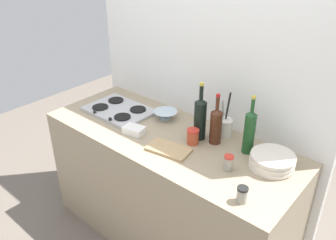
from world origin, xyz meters
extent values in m
plane|color=#6B6056|center=(0.00, 0.00, 0.00)|extent=(6.00, 6.00, 0.00)
cube|color=tan|center=(0.00, 0.00, 0.45)|extent=(1.80, 0.70, 0.90)
cube|color=white|center=(0.00, 0.38, 1.12)|extent=(1.90, 0.06, 2.23)
cube|color=#B2B2B7|center=(-0.51, 0.03, 0.91)|extent=(0.49, 0.35, 0.02)
cylinder|color=black|center=(-0.63, -0.05, 0.93)|extent=(0.12, 0.12, 0.01)
cylinder|color=black|center=(-0.39, -0.05, 0.93)|extent=(0.12, 0.12, 0.01)
cylinder|color=black|center=(-0.63, 0.11, 0.93)|extent=(0.12, 0.12, 0.01)
cylinder|color=black|center=(-0.39, 0.11, 0.93)|extent=(0.12, 0.12, 0.01)
cylinder|color=black|center=(-0.60, -0.13, 0.93)|extent=(0.02, 0.02, 0.02)
cylinder|color=black|center=(-0.43, -0.13, 0.93)|extent=(0.02, 0.02, 0.02)
cylinder|color=silver|center=(0.68, 0.12, 0.91)|extent=(0.25, 0.25, 0.01)
cylinder|color=silver|center=(0.68, 0.12, 0.92)|extent=(0.25, 0.25, 0.01)
cylinder|color=silver|center=(0.68, 0.12, 0.94)|extent=(0.25, 0.25, 0.01)
cylinder|color=silver|center=(0.68, 0.12, 0.95)|extent=(0.25, 0.25, 0.01)
cylinder|color=silver|center=(0.68, 0.12, 0.96)|extent=(0.25, 0.25, 0.01)
cylinder|color=silver|center=(0.68, 0.12, 0.98)|extent=(0.25, 0.25, 0.01)
cylinder|color=#19471E|center=(0.49, 0.17, 1.03)|extent=(0.07, 0.07, 0.26)
cone|color=#19471E|center=(0.49, 0.17, 1.17)|extent=(0.07, 0.07, 0.02)
cylinder|color=#19471E|center=(0.49, 0.17, 1.22)|extent=(0.02, 0.02, 0.08)
cylinder|color=gold|center=(0.49, 0.17, 1.27)|extent=(0.02, 0.02, 0.02)
cylinder|color=black|center=(0.17, 0.12, 1.03)|extent=(0.08, 0.08, 0.26)
cone|color=black|center=(0.17, 0.12, 1.17)|extent=(0.08, 0.08, 0.03)
cylinder|color=black|center=(0.17, 0.12, 1.23)|extent=(0.03, 0.03, 0.09)
cylinder|color=gold|center=(0.17, 0.12, 1.28)|extent=(0.03, 0.03, 0.02)
cylinder|color=#472314|center=(0.28, 0.14, 1.01)|extent=(0.08, 0.08, 0.21)
cone|color=#472314|center=(0.28, 0.14, 1.13)|extent=(0.08, 0.08, 0.03)
cylinder|color=#472314|center=(0.28, 0.14, 1.18)|extent=(0.02, 0.02, 0.08)
cylinder|color=#B21E1E|center=(0.28, 0.14, 1.23)|extent=(0.03, 0.03, 0.02)
cylinder|color=silver|center=(-0.17, 0.17, 0.91)|extent=(0.08, 0.08, 0.01)
cone|color=silver|center=(-0.17, 0.17, 0.94)|extent=(0.17, 0.17, 0.05)
cube|color=white|center=(-0.19, -0.12, 0.93)|extent=(0.15, 0.12, 0.05)
cylinder|color=silver|center=(0.28, 0.25, 0.96)|extent=(0.10, 0.10, 0.11)
cylinder|color=#262626|center=(0.28, 0.26, 1.08)|extent=(0.06, 0.05, 0.28)
cylinder|color=#B7B7B2|center=(0.26, 0.25, 1.05)|extent=(0.01, 0.05, 0.21)
cylinder|color=#9E998C|center=(0.70, -0.25, 0.94)|extent=(0.05, 0.05, 0.08)
cylinder|color=black|center=(0.70, -0.25, 0.98)|extent=(0.06, 0.06, 0.01)
cylinder|color=#C64C2D|center=(0.18, 0.03, 0.94)|extent=(0.08, 0.08, 0.09)
cylinder|color=red|center=(0.18, 0.03, 0.99)|extent=(0.08, 0.08, 0.01)
cylinder|color=#9E998C|center=(0.50, -0.06, 0.94)|extent=(0.05, 0.05, 0.08)
cylinder|color=red|center=(0.50, -0.06, 0.99)|extent=(0.06, 0.06, 0.01)
cube|color=tan|center=(0.12, -0.13, 0.91)|extent=(0.29, 0.19, 0.02)
camera|label=1|loc=(1.29, -1.51, 2.09)|focal=37.17mm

